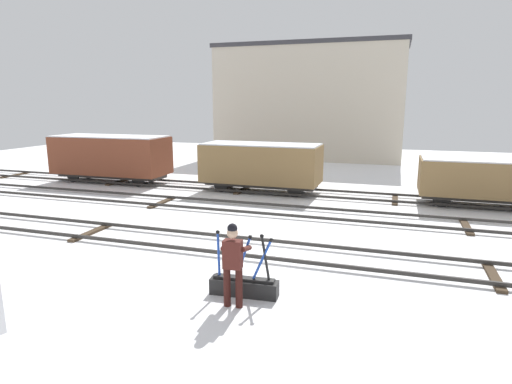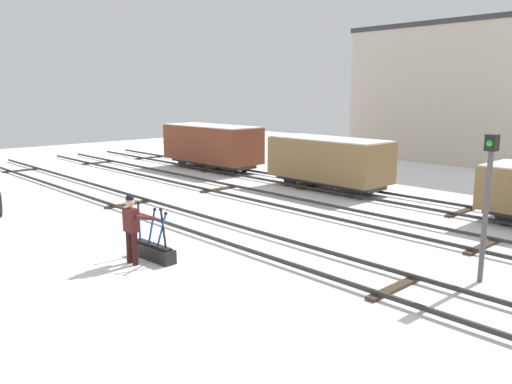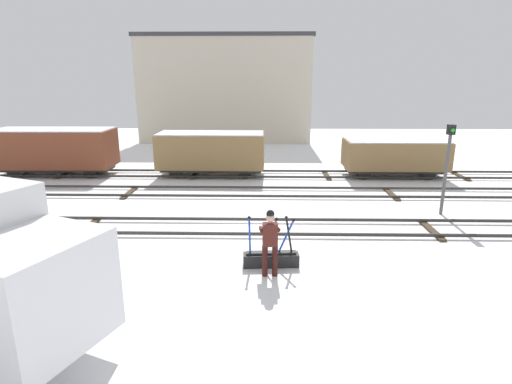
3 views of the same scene
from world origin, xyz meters
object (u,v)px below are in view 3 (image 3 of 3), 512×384
at_px(freight_car_mid_siding, 211,151).
at_px(freight_car_near_switch, 394,155).
at_px(signal_post, 447,160).
at_px(switch_lever_frame, 271,257).
at_px(freight_car_far_end, 54,149).
at_px(rail_worker, 270,239).

distance_m(freight_car_mid_siding, freight_car_near_switch, 9.59).
relative_size(signal_post, freight_car_near_switch, 0.66).
bearing_deg(switch_lever_frame, signal_post, 31.49).
height_order(signal_post, freight_car_mid_siding, signal_post).
height_order(switch_lever_frame, signal_post, signal_post).
height_order(freight_car_mid_siding, freight_car_far_end, freight_car_far_end).
distance_m(switch_lever_frame, rail_worker, 0.95).
distance_m(switch_lever_frame, signal_post, 8.22).
relative_size(freight_car_near_switch, freight_car_far_end, 0.84).
bearing_deg(switch_lever_frame, freight_car_near_switch, 54.98).
distance_m(freight_car_near_switch, freight_car_far_end, 17.92).
xyz_separation_m(rail_worker, signal_post, (6.58, 5.17, 1.09)).
bearing_deg(signal_post, freight_car_mid_siding, 146.81).
xyz_separation_m(freight_car_near_switch, freight_car_far_end, (-17.91, 0.00, 0.26)).
xyz_separation_m(switch_lever_frame, freight_car_mid_siding, (-3.00, 10.85, 1.08)).
bearing_deg(freight_car_near_switch, freight_car_mid_siding, -179.91).
distance_m(switch_lever_frame, freight_car_mid_siding, 11.31).
xyz_separation_m(freight_car_mid_siding, freight_car_far_end, (-8.33, -0.00, 0.09)).
bearing_deg(signal_post, switch_lever_frame, -144.75).
relative_size(rail_worker, signal_post, 0.53).
height_order(rail_worker, freight_car_mid_siding, freight_car_mid_siding).
bearing_deg(freight_car_mid_siding, freight_car_far_end, -179.26).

